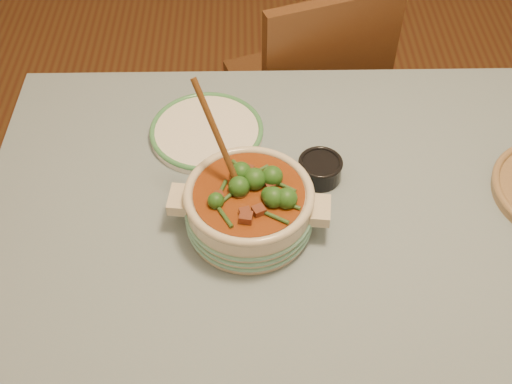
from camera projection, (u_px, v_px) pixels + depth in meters
floor at (328, 377)px, 1.97m from camera, size 4.50×4.50×0.00m
dining_table at (352, 248)px, 1.47m from camera, size 1.68×1.08×0.76m
stew_casserole at (249, 204)px, 1.35m from camera, size 0.35×0.29×0.32m
white_plate at (207, 131)px, 1.58m from camera, size 0.28×0.28×0.02m
condiment_bowl at (320, 168)px, 1.47m from camera, size 0.12×0.12×0.05m
chair_far at (312, 88)px, 2.10m from camera, size 0.54×0.54×0.90m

